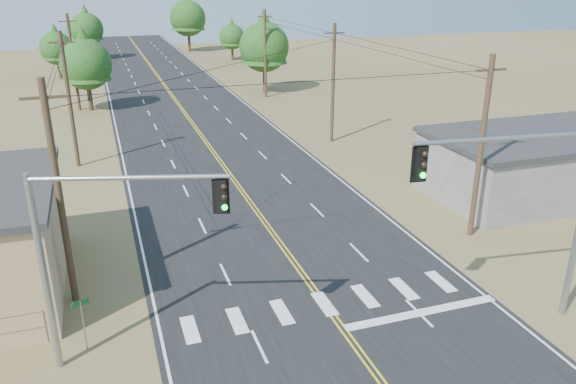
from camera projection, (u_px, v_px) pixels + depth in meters
name	position (u px, v px, depth m)	size (l,w,h in m)	color
road	(219.00, 160.00, 44.38)	(15.00, 200.00, 0.02)	black
building_right	(546.00, 164.00, 37.03)	(15.00, 8.00, 4.00)	gray
utility_pole_left_near	(59.00, 194.00, 23.49)	(1.80, 0.30, 10.00)	#4C3826
utility_pole_left_mid	(69.00, 100.00, 41.13)	(1.80, 0.30, 10.00)	#4C3826
utility_pole_left_far	(73.00, 62.00, 58.76)	(1.80, 0.30, 10.00)	#4C3826
utility_pole_right_near	(481.00, 147.00, 29.81)	(1.80, 0.30, 10.00)	#4C3826
utility_pole_right_mid	(333.00, 83.00, 47.44)	(1.80, 0.30, 10.00)	#4C3826
utility_pole_right_far	(265.00, 53.00, 65.08)	(1.80, 0.30, 10.00)	#4C3826
signal_mast_left	(96.00, 240.00, 19.24)	(6.52, 2.19, 7.67)	gray
signal_mast_right	(536.00, 196.00, 21.80)	(7.65, 1.22, 8.31)	gray
street_sign	(82.00, 317.00, 21.42)	(0.64, 0.24, 2.23)	gray
tree_left_near	(85.00, 59.00, 58.54)	(5.32, 5.32, 8.86)	#3F2D1E
tree_left_mid	(56.00, 45.00, 77.05)	(4.52, 4.52, 7.53)	#3F2D1E
tree_left_far	(86.00, 26.00, 94.06)	(5.48, 5.48, 9.14)	#3F2D1E
tree_right_near	(264.00, 42.00, 67.35)	(5.99, 5.99, 9.98)	#3F2D1E
tree_right_mid	(232.00, 34.00, 94.05)	(4.20, 4.20, 6.99)	#3F2D1E
tree_right_far	(188.00, 14.00, 103.79)	(6.56, 6.56, 10.94)	#3F2D1E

